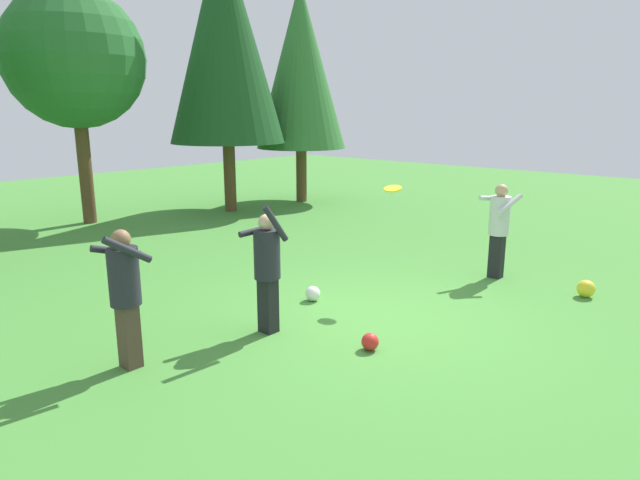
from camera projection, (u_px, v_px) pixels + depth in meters
ground_plane at (379, 318)px, 7.74m from camera, size 40.00×40.00×0.00m
person_thrower at (267, 263)px, 7.06m from camera, size 0.55×0.55×1.74m
person_catcher at (499, 223)px, 9.38m from camera, size 0.69×0.66×1.63m
person_bystander at (125, 287)px, 6.07m from camera, size 0.62×0.57×1.60m
frisbee at (393, 189)px, 8.31m from camera, size 0.30×0.30×0.08m
ball_red at (370, 342)px, 6.69m from camera, size 0.22×0.22×0.22m
ball_white at (313, 294)px, 8.41m from camera, size 0.23×0.23×0.23m
ball_yellow at (586, 289)px, 8.57m from camera, size 0.27×0.27×0.27m
tree_right at (225, 38)px, 14.78m from camera, size 3.16×3.16×7.55m
tree_center at (74, 59)px, 13.27m from camera, size 3.34×3.34×5.71m
tree_far_right at (301, 67)px, 16.55m from camera, size 2.73×2.73×6.53m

